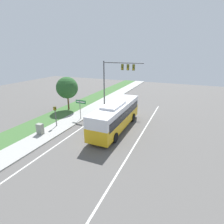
{
  "coord_description": "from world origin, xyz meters",
  "views": [
    {
      "loc": [
        7.61,
        -14.36,
        8.8
      ],
      "look_at": [
        -0.58,
        4.61,
        1.7
      ],
      "focal_mm": 28.0,
      "sensor_mm": 36.0,
      "label": 1
    }
  ],
  "objects": [
    {
      "name": "lane_divider_far",
      "position": [
        3.6,
        0.0,
        0.0
      ],
      "size": [
        0.14,
        30.0,
        0.01
      ],
      "color": "silver",
      "rests_on": "ground_plane"
    },
    {
      "name": "pedestrian_signal",
      "position": [
        -6.63,
        1.24,
        1.8
      ],
      "size": [
        0.28,
        0.34,
        2.6
      ],
      "color": "#4C4C51",
      "rests_on": "ground_plane"
    },
    {
      "name": "grass_verge",
      "position": [
        -9.4,
        0.0,
        0.05
      ],
      "size": [
        3.6,
        80.0,
        0.1
      ],
      "color": "#3D6633",
      "rests_on": "ground_plane"
    },
    {
      "name": "signal_gantry",
      "position": [
        -2.9,
        11.66,
        5.48
      ],
      "size": [
        6.62,
        0.41,
        7.49
      ],
      "color": "#4C4C51",
      "rests_on": "ground_plane"
    },
    {
      "name": "roadside_tree",
      "position": [
        -9.28,
        7.33,
        3.6
      ],
      "size": [
        3.33,
        3.33,
        5.17
      ],
      "color": "brown",
      "rests_on": "grass_verge"
    },
    {
      "name": "lane_divider_near",
      "position": [
        -3.6,
        0.0,
        0.0
      ],
      "size": [
        0.14,
        30.0,
        0.01
      ],
      "color": "silver",
      "rests_on": "ground_plane"
    },
    {
      "name": "utility_cabinet",
      "position": [
        -6.78,
        -1.25,
        0.72
      ],
      "size": [
        0.7,
        0.5,
        1.2
      ],
      "color": "gray",
      "rests_on": "sidewalk"
    },
    {
      "name": "bus",
      "position": [
        0.36,
        3.6,
        1.82
      ],
      "size": [
        2.67,
        10.19,
        3.32
      ],
      "color": "gold",
      "rests_on": "ground_plane"
    },
    {
      "name": "sidewalk",
      "position": [
        -6.2,
        0.0,
        0.06
      ],
      "size": [
        2.8,
        80.0,
        0.12
      ],
      "color": "#9E9E99",
      "rests_on": "ground_plane"
    },
    {
      "name": "street_sign",
      "position": [
        -5.16,
        4.54,
        2.04
      ],
      "size": [
        1.53,
        0.08,
        2.82
      ],
      "color": "#4C4C51",
      "rests_on": "ground_plane"
    },
    {
      "name": "ground_plane",
      "position": [
        0.0,
        0.0,
        0.0
      ],
      "size": [
        80.0,
        80.0,
        0.0
      ],
      "primitive_type": "plane",
      "color": "#565451"
    }
  ]
}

